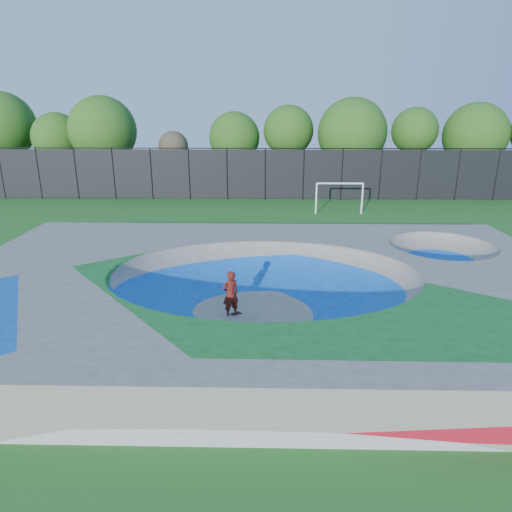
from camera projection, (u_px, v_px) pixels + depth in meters
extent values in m
plane|color=#1F5F1A|center=(264.00, 311.00, 16.48)|extent=(120.00, 120.00, 0.00)
cube|color=gray|center=(264.00, 291.00, 16.25)|extent=(22.00, 14.00, 1.50)
imported|color=#B4240E|center=(231.00, 294.00, 15.78)|extent=(0.73, 0.67, 1.68)
cube|color=black|center=(231.00, 316.00, 16.03)|extent=(0.75, 0.66, 0.05)
cylinder|color=white|center=(316.00, 199.00, 31.28)|extent=(0.12, 0.12, 2.09)
cylinder|color=white|center=(362.00, 199.00, 31.22)|extent=(0.12, 0.12, 2.09)
cylinder|color=white|center=(340.00, 183.00, 30.93)|extent=(3.14, 0.12, 0.12)
cylinder|color=black|center=(2.00, 174.00, 36.25)|extent=(0.09, 0.09, 4.00)
cylinder|color=black|center=(39.00, 174.00, 36.19)|extent=(0.09, 0.09, 4.00)
cylinder|color=black|center=(76.00, 174.00, 36.13)|extent=(0.09, 0.09, 4.00)
cylinder|color=black|center=(114.00, 174.00, 36.07)|extent=(0.09, 0.09, 4.00)
cylinder|color=black|center=(152.00, 174.00, 36.01)|extent=(0.09, 0.09, 4.00)
cylinder|color=black|center=(189.00, 174.00, 35.95)|extent=(0.09, 0.09, 4.00)
cylinder|color=black|center=(227.00, 174.00, 35.89)|extent=(0.09, 0.09, 4.00)
cylinder|color=black|center=(265.00, 174.00, 35.82)|extent=(0.09, 0.09, 4.00)
cylinder|color=black|center=(303.00, 174.00, 35.76)|extent=(0.09, 0.09, 4.00)
cylinder|color=black|center=(342.00, 175.00, 35.70)|extent=(0.09, 0.09, 4.00)
cylinder|color=black|center=(380.00, 175.00, 35.64)|extent=(0.09, 0.09, 4.00)
cylinder|color=black|center=(419.00, 175.00, 35.58)|extent=(0.09, 0.09, 4.00)
cylinder|color=black|center=(458.00, 175.00, 35.52)|extent=(0.09, 0.09, 4.00)
cylinder|color=black|center=(496.00, 175.00, 35.46)|extent=(0.09, 0.09, 4.00)
cube|color=black|center=(265.00, 174.00, 35.82)|extent=(48.00, 0.03, 3.80)
cylinder|color=black|center=(265.00, 148.00, 35.20)|extent=(48.00, 0.08, 0.08)
cylinder|color=#463823|center=(9.00, 168.00, 42.15)|extent=(0.44, 0.44, 3.35)
sphere|color=#285817|center=(2.00, 125.00, 40.95)|extent=(5.80, 5.80, 5.80)
cylinder|color=#463823|center=(62.00, 172.00, 41.00)|extent=(0.44, 0.44, 2.89)
sphere|color=#285817|center=(57.00, 137.00, 40.05)|extent=(4.30, 4.30, 4.30)
cylinder|color=#463823|center=(107.00, 173.00, 39.99)|extent=(0.44, 0.44, 3.02)
sphere|color=#285817|center=(103.00, 130.00, 38.86)|extent=(5.71, 5.71, 5.71)
cylinder|color=#463823|center=(175.00, 174.00, 41.07)|extent=(0.44, 0.44, 2.66)
sphere|color=brown|center=(173.00, 146.00, 40.32)|extent=(2.60, 2.60, 2.60)
cylinder|color=#463823|center=(235.00, 172.00, 41.74)|extent=(0.44, 0.44, 2.75)
sphere|color=#285817|center=(234.00, 138.00, 40.78)|extent=(4.53, 4.53, 4.53)
cylinder|color=#463823|center=(288.00, 169.00, 41.42)|extent=(0.44, 0.44, 3.39)
sphere|color=#285817|center=(288.00, 131.00, 40.38)|extent=(4.43, 4.43, 4.43)
cylinder|color=#463823|center=(349.00, 175.00, 40.08)|extent=(0.44, 0.44, 2.74)
sphere|color=#285817|center=(352.00, 133.00, 38.97)|extent=(5.88, 5.88, 5.88)
cylinder|color=#463823|center=(411.00, 168.00, 41.40)|extent=(0.44, 0.44, 3.54)
sphere|color=#285817|center=(415.00, 131.00, 40.38)|extent=(4.05, 4.05, 4.05)
cylinder|color=#463823|center=(470.00, 174.00, 41.20)|extent=(0.44, 0.44, 2.64)
sphere|color=#285817|center=(475.00, 135.00, 40.14)|extent=(5.56, 5.56, 5.56)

